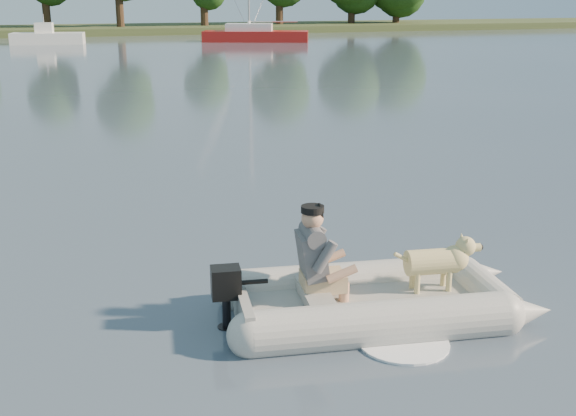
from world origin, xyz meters
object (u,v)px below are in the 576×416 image
object	(u,v)px
man	(314,252)
sailboat	(255,35)
dog	(431,266)
motorboat	(47,30)
dinghy	(377,265)

from	to	relation	value
man	sailboat	bearing A→B (deg)	82.75
dog	motorboat	bearing A→B (deg)	102.02
man	dinghy	bearing A→B (deg)	-4.24
dinghy	man	bearing A→B (deg)	175.76
man	dog	distance (m)	1.36
dog	sailboat	world-z (taller)	sailboat
dinghy	man	world-z (taller)	man
motorboat	man	bearing A→B (deg)	-78.48
dog	sailboat	xyz separation A→B (m)	(11.04, 46.04, -0.05)
dog	motorboat	world-z (taller)	motorboat
dog	motorboat	xyz separation A→B (m)	(-3.50, 47.92, 0.47)
dinghy	sailboat	distance (m)	47.46
man	dog	xyz separation A→B (m)	(1.33, -0.18, -0.26)
dinghy	dog	distance (m)	0.65
dog	motorboat	size ratio (longest dim) A/B	0.18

